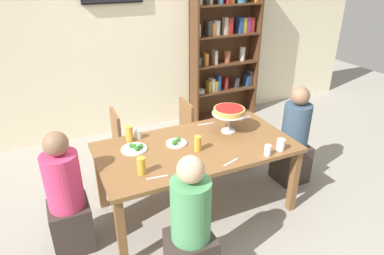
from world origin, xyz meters
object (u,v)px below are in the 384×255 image
Objects in this scene: chair_far_left at (127,142)px; water_glass_clear_spare at (281,145)px; diner_head_east at (294,142)px; beer_glass_amber_tall at (141,166)px; diner_head_west at (67,201)px; dining_table at (196,153)px; cutlery_knife_far at (157,177)px; beer_glass_amber_spare at (198,143)px; water_glass_clear_far at (138,134)px; deep_dish_pizza_stand at (229,112)px; water_glass_clear_near at (268,150)px; diner_near_left at (191,232)px; cutlery_fork_near at (192,169)px; salad_plate_near_diner at (135,148)px; bookshelf at (224,47)px; salad_plate_far_diner at (176,143)px; beer_glass_amber_short at (129,134)px; cutlery_knife_near at (231,162)px; chair_far_right at (195,130)px; cutlery_fork_far at (245,118)px; cutlery_spare_fork at (206,124)px.

water_glass_clear_spare is (1.16, -1.22, 0.31)m from chair_far_left.
water_glass_clear_spare is (-0.55, -0.42, 0.30)m from diner_head_east.
diner_head_west is at bearing 159.60° from beer_glass_amber_tall.
beer_glass_amber_tall reaches higher than chair_far_left.
dining_table is 0.63m from cutlery_knife_far.
water_glass_clear_far is at bearing 132.99° from beer_glass_amber_spare.
water_glass_clear_near is (0.07, -0.57, -0.17)m from deep_dish_pizza_stand.
beer_glass_amber_tall is 0.84× the size of cutlery_knife_far.
diner_near_left is 0.55m from cutlery_fork_near.
diner_head_west reaches higher than salad_plate_near_diner.
water_glass_clear_spare is 0.61× the size of cutlery_knife_far.
diner_near_left is 1.61m from chair_far_left.
dining_table is at bearing 149.31° from water_glass_clear_spare.
diner_head_west reaches higher than beer_glass_amber_spare.
diner_head_west is at bearing -142.77° from bookshelf.
cutlery_knife_far is (0.70, -0.33, 0.25)m from diner_head_west.
cutlery_knife_far is (-0.06, -0.73, -0.04)m from water_glass_clear_far.
salad_plate_far_diner is 0.86m from water_glass_clear_near.
dining_table is at bearing -162.18° from deep_dish_pizza_stand.
beer_glass_amber_short is 1.04m from cutlery_knife_near.
dining_table is 0.87m from chair_far_right.
bookshelf is 2.35m from chair_far_left.
cutlery_knife_near is 0.97m from cutlery_fork_far.
cutlery_fork_far is (0.93, 0.23, -0.02)m from salad_plate_far_diner.
beer_glass_amber_spare is at bearing 26.38° from chair_far_left.
diner_near_left is 1.01m from salad_plate_near_diner.
salad_plate_far_diner is at bearing 37.57° from beer_glass_amber_tall.
diner_head_east reaches higher than cutlery_knife_far.
water_glass_clear_far is at bearing 7.22° from cutlery_spare_fork.
chair_far_right is 5.75× the size of beer_glass_amber_tall.
beer_glass_amber_spare is 0.81× the size of cutlery_spare_fork.
beer_glass_amber_tall is at bearing 19.62° from diner_near_left.
diner_near_left is at bearing -88.02° from water_glass_clear_far.
diner_head_east is at bearing 48.78° from chair_far_right.
diner_near_left is 1.00× the size of diner_head_east.
water_glass_clear_far is 0.82× the size of water_glass_clear_spare.
cutlery_fork_far is (0.80, 0.42, -0.07)m from beer_glass_amber_spare.
bookshelf is (1.44, 2.01, 0.48)m from dining_table.
salad_plate_near_diner reaches higher than cutlery_fork_near.
cutlery_fork_far is at bearing 30.64° from deep_dish_pizza_stand.
chair_far_left is 4.83× the size of cutlery_spare_fork.
salad_plate_far_diner is (1.06, 0.12, 0.27)m from diner_head_west.
beer_glass_amber_short reaches higher than salad_plate_far_diner.
diner_head_west reaches higher than cutlery_fork_near.
bookshelf reaches higher than beer_glass_amber_spare.
cutlery_fork_far is at bearing -111.92° from bookshelf.
diner_head_west is 0.73m from beer_glass_amber_tall.
water_glass_clear_spare is 0.61× the size of cutlery_fork_far.
water_glass_clear_spare is (0.17, 0.03, 0.00)m from water_glass_clear_near.
chair_far_right is at bearing 97.28° from water_glass_clear_near.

